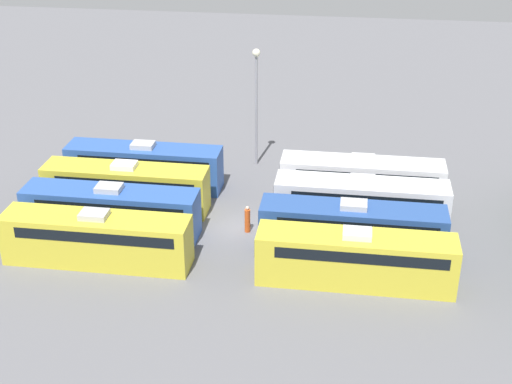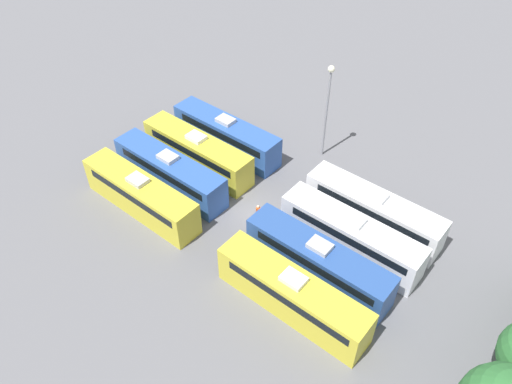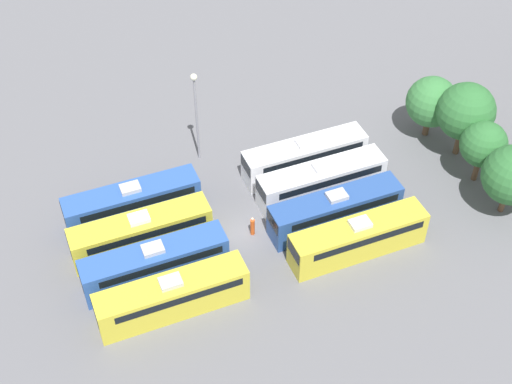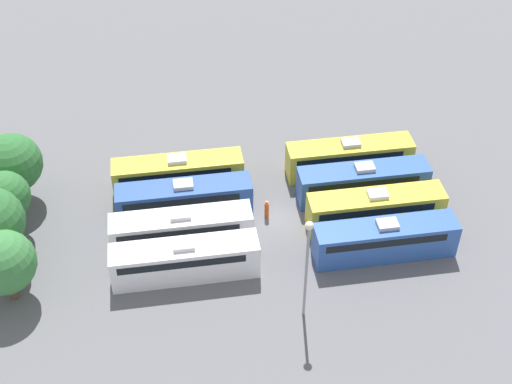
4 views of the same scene
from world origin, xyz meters
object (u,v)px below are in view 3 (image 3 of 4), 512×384
Objects in this scene: bus_1 at (142,232)px; bus_4 at (305,156)px; tree_1 at (466,112)px; tree_2 at (483,144)px; bus_7 at (359,237)px; bus_6 at (336,209)px; bus_5 at (322,180)px; bus_3 at (173,295)px; worker_person at (253,226)px; tree_0 at (432,102)px; light_pole at (196,104)px; bus_0 at (133,202)px; bus_2 at (155,262)px; tree_3 at (512,175)px.

bus_1 and bus_4 have the same top height.
tree_2 is at bearing -8.04° from tree_1.
bus_4 and bus_7 have the same top height.
tree_2 is at bearing 104.97° from bus_7.
bus_1 is at bearing -103.10° from bus_6.
tree_1 reaches higher than bus_5.
bus_3 is 1.00× the size of bus_4.
bus_1 is 6.97m from bus_3.
worker_person is 0.25× the size of tree_1.
bus_1 is at bearing -82.61° from tree_0.
worker_person is at bearing -73.84° from bus_5.
bus_5 is 14.26m from tree_1.
tree_0 is (4.83, 20.95, -2.33)m from light_pole.
bus_0 is 10.51m from bus_3.
bus_5 is at bearing -88.94° from tree_1.
bus_2 and bus_4 have the same top height.
light_pole is at bearing 154.89° from bus_3.
bus_4 is at bearing 89.39° from bus_0.
bus_5 is 15.41m from tree_3.
light_pole is (-5.16, -8.15, 4.40)m from bus_4.
bus_1 is at bearing -114.13° from bus_7.
tree_1 is at bearing 97.21° from bus_2.
bus_5 is at bearing -104.10° from tree_2.
worker_person is at bearing -102.65° from bus_6.
light_pole is 1.52× the size of tree_2.
bus_0 and bus_2 have the same top height.
tree_1 reaches higher than bus_4.
worker_person is at bearing 99.36° from bus_2.
bus_5 is at bearing 114.37° from bus_3.
bus_6 is 1.23× the size of light_pole.
light_pole is at bearing -122.34° from bus_4.
bus_6 is 1.72× the size of tree_3.
bus_3 is 1.00× the size of bus_5.
tree_3 is at bearing 88.93° from bus_3.
bus_6 is (-3.39, 14.93, 0.00)m from bus_3.
bus_5 is 7.54m from worker_person.
bus_3 is 28.77m from tree_3.
bus_3 and bus_6 have the same top height.
bus_1 and bus_5 have the same top height.
bus_3 is at bearing -59.22° from worker_person.
bus_4 is 1.72× the size of tree_3.
bus_2 is at bearing -1.13° from bus_0.
tree_3 is at bearing -5.02° from tree_1.
tree_0 reaches higher than bus_6.
bus_3 is (10.51, 0.15, 0.00)m from bus_0.
bus_7 is (10.37, -0.22, 0.00)m from bus_4.
bus_6 is 6.11× the size of worker_person.
bus_0 and bus_3 have the same top height.
worker_person is 21.61m from tree_1.
tree_2 is (1.28, 20.61, 3.13)m from worker_person.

